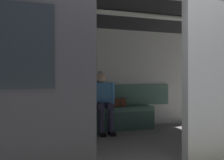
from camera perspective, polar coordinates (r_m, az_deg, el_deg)
train_car at (r=3.57m, az=-1.53°, el=7.60°), size 6.40×2.74×2.24m
bench_seat at (r=4.59m, az=-4.02°, el=-8.28°), size 2.40×0.44×0.47m
person_seated at (r=4.53m, az=-2.52°, el=-4.23°), size 0.55×0.67×1.20m
handbag at (r=4.75m, az=1.78°, el=-5.64°), size 0.26×0.15×0.17m
book at (r=4.58m, az=-8.16°, el=-6.74°), size 0.15×0.22×0.03m
grab_pole_door at (r=2.79m, az=-5.44°, el=0.71°), size 0.04×0.04×2.10m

